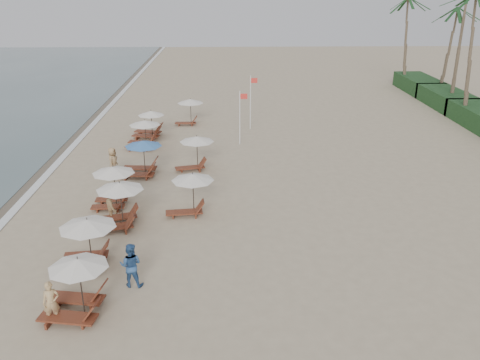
{
  "coord_description": "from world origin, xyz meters",
  "views": [
    {
      "loc": [
        0.21,
        -18.68,
        11.4
      ],
      "look_at": [
        1.0,
        6.97,
        1.3
      ],
      "focal_mm": 37.56,
      "sensor_mm": 36.0,
      "label": 1
    }
  ],
  "objects_px": {
    "lounger_station_4": "(140,159)",
    "beachgoer_near": "(51,302)",
    "inland_station_0": "(189,190)",
    "beachgoer_mid_a": "(131,265)",
    "lounger_station_0": "(74,289)",
    "inland_station_2": "(189,108)",
    "inland_station_1": "(194,149)",
    "lounger_station_2": "(117,205)",
    "flag_pole_near": "(240,115)",
    "lounger_station_3": "(111,185)",
    "lounger_station_6": "(148,125)",
    "beachgoer_far_b": "(113,162)",
    "lounger_station_1": "(85,242)",
    "beachgoer_mid_b": "(111,205)",
    "lounger_station_5": "(142,134)"
  },
  "relations": [
    {
      "from": "lounger_station_3",
      "to": "beachgoer_far_b",
      "type": "height_order",
      "value": "lounger_station_3"
    },
    {
      "from": "lounger_station_1",
      "to": "inland_station_0",
      "type": "relative_size",
      "value": 0.99
    },
    {
      "from": "lounger_station_0",
      "to": "lounger_station_4",
      "type": "xyz_separation_m",
      "value": [
        0.17,
        14.36,
        0.02
      ]
    },
    {
      "from": "lounger_station_0",
      "to": "beachgoer_mid_b",
      "type": "relative_size",
      "value": 1.58
    },
    {
      "from": "lounger_station_0",
      "to": "lounger_station_6",
      "type": "relative_size",
      "value": 1.0
    },
    {
      "from": "lounger_station_3",
      "to": "inland_station_2",
      "type": "xyz_separation_m",
      "value": [
        3.06,
        16.89,
        0.19
      ]
    },
    {
      "from": "inland_station_1",
      "to": "beachgoer_mid_a",
      "type": "relative_size",
      "value": 1.43
    },
    {
      "from": "inland_station_1",
      "to": "lounger_station_0",
      "type": "bearing_deg",
      "value": -103.04
    },
    {
      "from": "lounger_station_2",
      "to": "lounger_station_3",
      "type": "distance_m",
      "value": 2.56
    },
    {
      "from": "lounger_station_0",
      "to": "beachgoer_mid_b",
      "type": "xyz_separation_m",
      "value": [
        -0.31,
        7.9,
        -0.22
      ]
    },
    {
      "from": "lounger_station_3",
      "to": "inland_station_1",
      "type": "distance_m",
      "value": 7.05
    },
    {
      "from": "lounger_station_1",
      "to": "inland_station_1",
      "type": "bearing_deg",
      "value": 71.52
    },
    {
      "from": "lounger_station_2",
      "to": "beachgoer_near",
      "type": "relative_size",
      "value": 1.65
    },
    {
      "from": "lounger_station_4",
      "to": "inland_station_0",
      "type": "height_order",
      "value": "lounger_station_4"
    },
    {
      "from": "beachgoer_mid_a",
      "to": "lounger_station_2",
      "type": "bearing_deg",
      "value": -68.61
    },
    {
      "from": "lounger_station_0",
      "to": "lounger_station_3",
      "type": "relative_size",
      "value": 1.09
    },
    {
      "from": "lounger_station_5",
      "to": "beachgoer_mid_b",
      "type": "distance_m",
      "value": 12.16
    },
    {
      "from": "beachgoer_mid_a",
      "to": "beachgoer_far_b",
      "type": "distance_m",
      "value": 12.99
    },
    {
      "from": "lounger_station_0",
      "to": "lounger_station_6",
      "type": "distance_m",
      "value": 22.87
    },
    {
      "from": "lounger_station_2",
      "to": "flag_pole_near",
      "type": "relative_size",
      "value": 0.66
    },
    {
      "from": "lounger_station_0",
      "to": "lounger_station_2",
      "type": "height_order",
      "value": "lounger_station_2"
    },
    {
      "from": "lounger_station_1",
      "to": "inland_station_0",
      "type": "height_order",
      "value": "lounger_station_1"
    },
    {
      "from": "lounger_station_3",
      "to": "inland_station_1",
      "type": "relative_size",
      "value": 0.92
    },
    {
      "from": "inland_station_1",
      "to": "flag_pole_near",
      "type": "height_order",
      "value": "flag_pole_near"
    },
    {
      "from": "lounger_station_1",
      "to": "lounger_station_3",
      "type": "distance_m",
      "value": 6.21
    },
    {
      "from": "lounger_station_2",
      "to": "flag_pole_near",
      "type": "distance_m",
      "value": 15.2
    },
    {
      "from": "lounger_station_6",
      "to": "lounger_station_3",
      "type": "bearing_deg",
      "value": -90.39
    },
    {
      "from": "inland_station_0",
      "to": "inland_station_1",
      "type": "relative_size",
      "value": 1.0
    },
    {
      "from": "lounger_station_3",
      "to": "beachgoer_near",
      "type": "bearing_deg",
      "value": -90.61
    },
    {
      "from": "inland_station_0",
      "to": "beachgoer_mid_a",
      "type": "bearing_deg",
      "value": -106.21
    },
    {
      "from": "beachgoer_mid_a",
      "to": "inland_station_2",
      "type": "bearing_deg",
      "value": -86.95
    },
    {
      "from": "beachgoer_far_b",
      "to": "beachgoer_mid_b",
      "type": "bearing_deg",
      "value": -162.02
    },
    {
      "from": "lounger_station_2",
      "to": "inland_station_1",
      "type": "xyz_separation_m",
      "value": [
        3.38,
        8.15,
        0.22
      ]
    },
    {
      "from": "lounger_station_1",
      "to": "beachgoer_near",
      "type": "relative_size",
      "value": 1.62
    },
    {
      "from": "lounger_station_6",
      "to": "beachgoer_mid_b",
      "type": "height_order",
      "value": "lounger_station_6"
    },
    {
      "from": "lounger_station_5",
      "to": "lounger_station_4",
      "type": "bearing_deg",
      "value": -82.78
    },
    {
      "from": "lounger_station_4",
      "to": "beachgoer_far_b",
      "type": "height_order",
      "value": "lounger_station_4"
    },
    {
      "from": "lounger_station_1",
      "to": "beachgoer_near",
      "type": "height_order",
      "value": "lounger_station_1"
    },
    {
      "from": "lounger_station_6",
      "to": "inland_station_0",
      "type": "distance_m",
      "value": 15.02
    },
    {
      "from": "inland_station_1",
      "to": "inland_station_2",
      "type": "bearing_deg",
      "value": 95.47
    },
    {
      "from": "lounger_station_3",
      "to": "lounger_station_6",
      "type": "bearing_deg",
      "value": 89.61
    },
    {
      "from": "lounger_station_4",
      "to": "inland_station_2",
      "type": "bearing_deg",
      "value": 79.26
    },
    {
      "from": "beachgoer_mid_b",
      "to": "beachgoer_far_b",
      "type": "relative_size",
      "value": 0.92
    },
    {
      "from": "lounger_station_0",
      "to": "inland_station_1",
      "type": "xyz_separation_m",
      "value": [
        3.53,
        15.26,
        0.35
      ]
    },
    {
      "from": "inland_station_1",
      "to": "beachgoer_far_b",
      "type": "height_order",
      "value": "inland_station_1"
    },
    {
      "from": "inland_station_2",
      "to": "beachgoer_mid_b",
      "type": "height_order",
      "value": "inland_station_2"
    },
    {
      "from": "lounger_station_2",
      "to": "beachgoer_far_b",
      "type": "height_order",
      "value": "lounger_station_2"
    },
    {
      "from": "inland_station_1",
      "to": "beachgoer_mid_a",
      "type": "xyz_separation_m",
      "value": [
        -1.8,
        -13.42,
        -0.47
      ]
    },
    {
      "from": "lounger_station_4",
      "to": "beachgoer_near",
      "type": "xyz_separation_m",
      "value": [
        -0.88,
        -14.78,
        -0.26
      ]
    },
    {
      "from": "inland_station_0",
      "to": "inland_station_1",
      "type": "bearing_deg",
      "value": 90.98
    }
  ]
}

